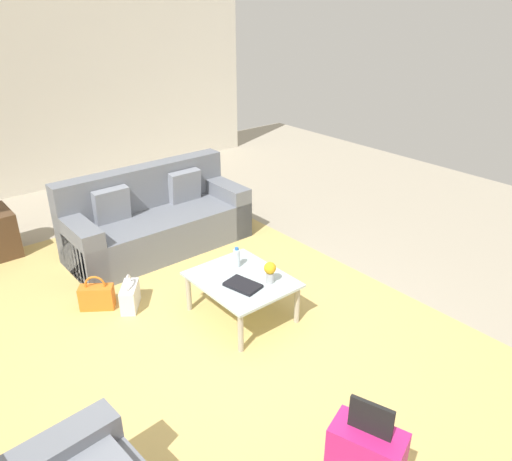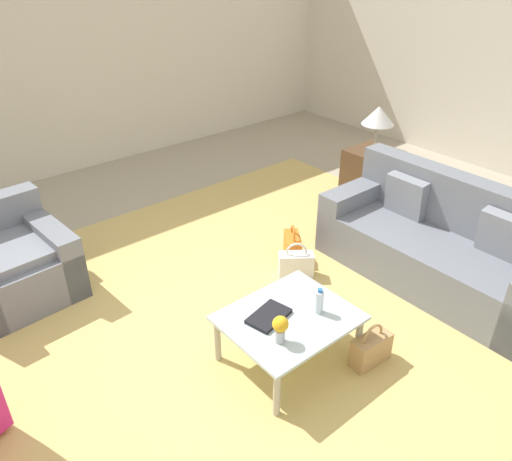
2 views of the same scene
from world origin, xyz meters
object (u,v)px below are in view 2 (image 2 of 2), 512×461
Objects in this scene: coffee_table at (288,322)px; water_bottle at (319,302)px; side_table at (372,171)px; coffee_table_book at (269,316)px; handbag_orange at (293,246)px; handbag_white at (296,264)px; couch at (441,248)px; armchair at (9,265)px; handbag_tan at (371,349)px; flower_vase at (280,327)px; table_lamp at (378,116)px.

water_bottle is (0.20, -0.10, 0.15)m from coffee_table.
water_bottle reaches higher than side_table.
coffee_table_book is 1.47m from handbag_orange.
water_bottle reaches higher than handbag_white.
couch is at bearing -53.84° from handbag_orange.
armchair reaches higher than water_bottle.
handbag_tan is 1.00× the size of handbag_orange.
side_table is 1.56× the size of handbag_white.
flower_vase reaches higher than handbag_white.
handbag_orange is at bearing -26.97° from armchair.
couch is 1.60m from water_bottle.
couch is 1.93m from coffee_table_book.
handbag_tan is (0.67, -0.27, -0.40)m from flower_vase.
table_lamp reaches higher than armchair.
couch is 3.80× the size of side_table.
side_table is at bearing 28.65° from flower_vase.
side_table is at bearing 20.61° from handbag_white.
handbag_white is at bearing 54.77° from water_bottle.
coffee_table_book is 0.87× the size of handbag_tan.
couch reaches higher than flower_vase.
coffee_table_book is 1.52× the size of flower_vase.
armchair is 2.58m from handbag_orange.
armchair is at bearing 106.89° from coffee_table_book.
coffee_table is 3.23m from table_lamp.
armchair is 2.79× the size of handbag_orange.
armchair is 4.88× the size of flower_vase.
handbag_orange is (0.54, 1.41, 0.00)m from handbag_tan.
handbag_white is (-2.00, -0.75, -0.83)m from table_lamp.
handbag_orange is at bearing 45.20° from coffee_table.
coffee_table_book is (1.19, -2.09, 0.14)m from armchair.
handbag_tan is at bearing -140.82° from table_lamp.
armchair is 4.21m from table_lamp.
coffee_table_book is 0.56× the size of side_table.
side_table is 1.02× the size of table_lamp.
water_bottle is 1.10m from handbag_white.
armchair reaches higher than side_table.
coffee_table is 1.67× the size of table_lamp.
coffee_table is at bearing -136.89° from handbag_white.
flower_vase is 0.38× the size of table_lamp.
handbag_white is at bearing 43.11° from coffee_table.
water_bottle is at bearing 128.31° from handbag_tan.
couch is 1.37m from handbag_orange.
handbag_orange is at bearing -164.50° from table_lamp.
table_lamp reaches higher than handbag_orange.
coffee_table is 2.54× the size of handbag_white.
flower_vase is 0.57× the size of handbag_tan.
couch is 1.99m from table_lamp.
handbag_white is at bearing -159.39° from side_table.
water_bottle is at bearing -56.42° from armchair.
coffee_table_book is at bearing 138.96° from handbag_tan.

